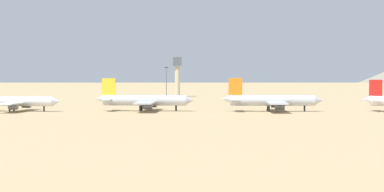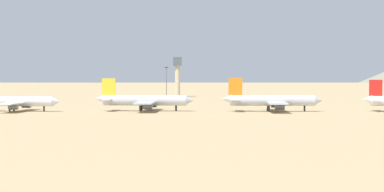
{
  "view_description": "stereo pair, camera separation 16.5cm",
  "coord_description": "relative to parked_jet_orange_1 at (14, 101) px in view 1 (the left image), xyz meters",
  "views": [
    {
      "loc": [
        6.73,
        -259.16,
        16.42
      ],
      "look_at": [
        -8.91,
        35.41,
        6.0
      ],
      "focal_mm": 66.47,
      "sensor_mm": 36.0,
      "label": 1
    },
    {
      "loc": [
        6.89,
        -259.15,
        16.42
      ],
      "look_at": [
        -8.91,
        35.41,
        6.0
      ],
      "focal_mm": 66.47,
      "sensor_mm": 36.0,
      "label": 2
    }
  ],
  "objects": [
    {
      "name": "ground",
      "position": [
        80.45,
        -23.87,
        -4.12
      ],
      "size": [
        4000.0,
        4000.0,
        0.0
      ],
      "primitive_type": "plane",
      "color": "tan"
    },
    {
      "name": "ridge_west",
      "position": [
        -146.5,
        943.65,
        57.91
      ],
      "size": [
        449.41,
        391.26,
        124.05
      ],
      "primitive_type": "pyramid",
      "rotation": [
        0.0,
        0.0,
        -0.18
      ],
      "color": "gray",
      "rests_on": "ground"
    },
    {
      "name": "ridge_center",
      "position": [
        25.36,
        918.87,
        43.87
      ],
      "size": [
        366.66,
        235.02,
        95.97
      ],
      "primitive_type": "pyramid",
      "rotation": [
        0.0,
        0.0,
        -0.0
      ],
      "color": "slate",
      "rests_on": "ground"
    },
    {
      "name": "parked_jet_orange_1",
      "position": [
        0.0,
        0.0,
        0.0
      ],
      "size": [
        38.06,
        32.04,
        12.57
      ],
      "rotation": [
        0.0,
        0.0,
        -0.07
      ],
      "color": "silver",
      "rests_on": "ground"
    },
    {
      "name": "parked_jet_yellow_2",
      "position": [
        52.16,
        4.68,
        0.28
      ],
      "size": [
        40.47,
        33.83,
        13.41
      ],
      "rotation": [
        0.0,
        0.0,
        -0.0
      ],
      "color": "silver",
      "rests_on": "ground"
    },
    {
      "name": "parked_jet_orange_3",
      "position": [
        104.04,
        4.86,
        0.32
      ],
      "size": [
        41.0,
        34.38,
        13.56
      ],
      "rotation": [
        0.0,
        0.0,
        0.03
      ],
      "color": "silver",
      "rests_on": "ground"
    },
    {
      "name": "control_tower",
      "position": [
        54.23,
        163.67,
        11.07
      ],
      "size": [
        5.2,
        5.2,
        25.17
      ],
      "color": "#C6B793",
      "rests_on": "ground"
    },
    {
      "name": "light_pole_mid",
      "position": [
        54.8,
        78.88,
        6.36
      ],
      "size": [
        1.8,
        0.5,
        18.46
      ],
      "color": "#59595E",
      "rests_on": "ground"
    }
  ]
}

